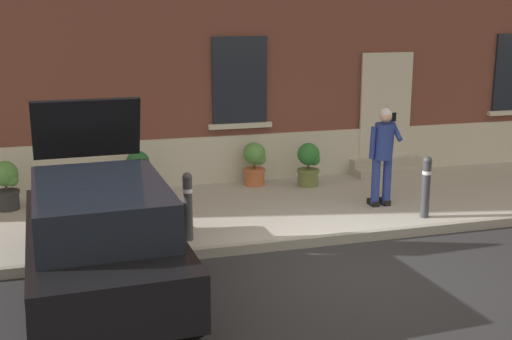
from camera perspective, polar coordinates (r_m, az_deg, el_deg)
The scene contains 13 objects.
ground_plane at distance 9.41m, azimuth 8.28°, elevation -8.35°, with size 80.00×80.00×0.00m, color #232326.
sidewalk at distance 11.84m, azimuth 2.67°, elevation -3.23°, with size 24.00×3.60×0.15m, color #99968E.
curb_edge at distance 10.19m, azimuth 6.09°, elevation -6.11°, with size 24.00×0.12×0.15m, color gray.
building_facade at distance 13.72m, azimuth -0.62°, elevation 14.52°, with size 24.00×1.52×7.50m.
entrance_stoop at distance 14.24m, azimuth 11.40°, elevation 0.25°, with size 1.58×0.64×0.32m.
hatchback_car_black at distance 8.35m, azimuth -13.34°, elevation -5.60°, with size 1.92×4.13×2.34m.
bollard_near_person at distance 11.20m, azimuth 14.61°, elevation -1.25°, with size 0.15×0.15×1.04m.
bollard_far_left at distance 9.81m, azimuth -5.96°, elevation -2.96°, with size 0.15×0.15×1.04m.
person_on_phone at distance 11.59m, azimuth 11.02°, elevation 1.66°, with size 0.51×0.46×1.75m.
planter_charcoal at distance 12.10m, azimuth -20.93°, elevation -1.15°, with size 0.44×0.44×0.86m.
planter_cream at distance 12.34m, azimuth -10.19°, elevation -0.20°, with size 0.44×0.44×0.86m.
planter_terracotta at distance 12.92m, azimuth -0.10°, elevation 0.64°, with size 0.44×0.44×0.86m.
planter_olive at distance 12.91m, azimuth 4.63°, elevation 0.58°, with size 0.44×0.44×0.86m.
Camera 1 is at (-3.72, -7.91, 3.47)m, focal length 45.89 mm.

